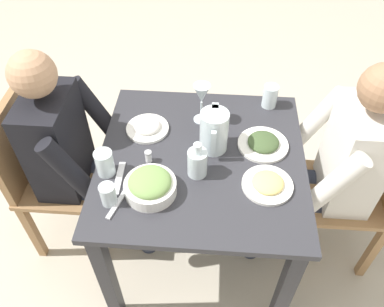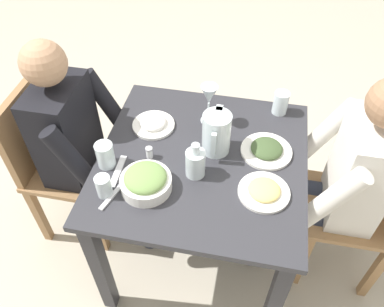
# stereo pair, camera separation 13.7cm
# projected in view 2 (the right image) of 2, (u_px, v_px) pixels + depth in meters

# --- Properties ---
(ground_plane) EXTENTS (8.00, 8.00, 0.00)m
(ground_plane) POSITION_uv_depth(u_px,v_px,m) (200.00, 249.00, 2.20)
(ground_plane) COLOR #B7AD99
(dining_table) EXTENTS (0.87, 0.87, 0.75)m
(dining_table) POSITION_uv_depth(u_px,v_px,m) (202.00, 178.00, 1.75)
(dining_table) COLOR #2D2D33
(dining_table) RESTS_ON ground_plane
(chair_near) EXTENTS (0.40, 0.40, 0.89)m
(chair_near) POSITION_uv_depth(u_px,v_px,m) (55.00, 159.00, 1.99)
(chair_near) COLOR #997047
(chair_near) RESTS_ON ground_plane
(chair_far) EXTENTS (0.40, 0.40, 0.89)m
(chair_far) POSITION_uv_depth(u_px,v_px,m) (371.00, 206.00, 1.79)
(chair_far) COLOR #997047
(chair_far) RESTS_ON ground_plane
(diner_near) EXTENTS (0.48, 0.53, 1.18)m
(diner_near) POSITION_uv_depth(u_px,v_px,m) (87.00, 144.00, 1.86)
(diner_near) COLOR black
(diner_near) RESTS_ON ground_plane
(diner_far) EXTENTS (0.48, 0.53, 1.18)m
(diner_far) POSITION_uv_depth(u_px,v_px,m) (334.00, 178.00, 1.71)
(diner_far) COLOR silver
(diner_far) RESTS_ON ground_plane
(water_pitcher) EXTENTS (0.16, 0.12, 0.19)m
(water_pitcher) POSITION_uv_depth(u_px,v_px,m) (216.00, 133.00, 1.62)
(water_pitcher) COLOR silver
(water_pitcher) RESTS_ON dining_table
(salad_bowl) EXTENTS (0.20, 0.20, 0.09)m
(salad_bowl) POSITION_uv_depth(u_px,v_px,m) (146.00, 181.00, 1.51)
(salad_bowl) COLOR white
(salad_bowl) RESTS_ON dining_table
(plate_dolmas) EXTENTS (0.22, 0.22, 0.05)m
(plate_dolmas) POSITION_uv_depth(u_px,v_px,m) (266.00, 150.00, 1.66)
(plate_dolmas) COLOR white
(plate_dolmas) RESTS_ON dining_table
(plate_fries) EXTENTS (0.20, 0.20, 0.04)m
(plate_fries) POSITION_uv_depth(u_px,v_px,m) (264.00, 191.00, 1.51)
(plate_fries) COLOR white
(plate_fries) RESTS_ON dining_table
(plate_yoghurt) EXTENTS (0.19, 0.19, 0.05)m
(plate_yoghurt) POSITION_uv_depth(u_px,v_px,m) (153.00, 123.00, 1.78)
(plate_yoghurt) COLOR white
(plate_yoghurt) RESTS_ON dining_table
(water_glass_near_right) EXTENTS (0.06, 0.06, 0.09)m
(water_glass_near_right) POSITION_uv_depth(u_px,v_px,m) (104.00, 186.00, 1.49)
(water_glass_near_right) COLOR silver
(water_glass_near_right) RESTS_ON dining_table
(water_glass_far_right) EXTENTS (0.07, 0.07, 0.11)m
(water_glass_far_right) POSITION_uv_depth(u_px,v_px,m) (281.00, 103.00, 1.82)
(water_glass_far_right) COLOR silver
(water_glass_far_right) RESTS_ON dining_table
(water_glass_center) EXTENTS (0.07, 0.07, 0.11)m
(water_glass_center) POSITION_uv_depth(u_px,v_px,m) (105.00, 155.00, 1.59)
(water_glass_center) COLOR silver
(water_glass_center) RESTS_ON dining_table
(wine_glass) EXTENTS (0.08, 0.08, 0.20)m
(wine_glass) POSITION_uv_depth(u_px,v_px,m) (209.00, 97.00, 1.71)
(wine_glass) COLOR silver
(wine_glass) RESTS_ON dining_table
(oil_carafe) EXTENTS (0.08, 0.08, 0.16)m
(oil_carafe) POSITION_uv_depth(u_px,v_px,m) (195.00, 164.00, 1.55)
(oil_carafe) COLOR silver
(oil_carafe) RESTS_ON dining_table
(salt_shaker) EXTENTS (0.03, 0.03, 0.05)m
(salt_shaker) POSITION_uv_depth(u_px,v_px,m) (149.00, 152.00, 1.64)
(salt_shaker) COLOR white
(salt_shaker) RESTS_ON dining_table
(fork_near) EXTENTS (0.17, 0.03, 0.01)m
(fork_near) POSITION_uv_depth(u_px,v_px,m) (118.00, 171.00, 1.60)
(fork_near) COLOR silver
(fork_near) RESTS_ON dining_table
(knife_near) EXTENTS (0.18, 0.07, 0.01)m
(knife_near) POSITION_uv_depth(u_px,v_px,m) (115.00, 193.00, 1.52)
(knife_near) COLOR silver
(knife_near) RESTS_ON dining_table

